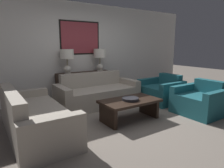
{
  "coord_description": "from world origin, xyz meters",
  "views": [
    {
      "loc": [
        -2.41,
        -2.94,
        1.51
      ],
      "look_at": [
        0.01,
        0.71,
        0.65
      ],
      "focal_mm": 32.0,
      "sensor_mm": 36.0,
      "label": 1
    }
  ],
  "objects_px": {
    "console_table": "(85,86)",
    "couch_by_back_wall": "(97,94)",
    "couch_by_side": "(34,119)",
    "table_lamp_left": "(67,57)",
    "coffee_table": "(130,105)",
    "armchair_near_camera": "(200,102)",
    "armchair_near_back_wall": "(162,92)",
    "table_lamp_right": "(100,56)",
    "decorative_bowl": "(130,99)"
  },
  "relations": [
    {
      "from": "console_table",
      "to": "couch_by_back_wall",
      "type": "xyz_separation_m",
      "value": [
        0.0,
        -0.71,
        -0.1
      ]
    },
    {
      "from": "couch_by_side",
      "to": "table_lamp_left",
      "type": "bearing_deg",
      "value": 52.35
    },
    {
      "from": "coffee_table",
      "to": "armchair_near_camera",
      "type": "height_order",
      "value": "armchair_near_camera"
    },
    {
      "from": "couch_by_side",
      "to": "armchair_near_camera",
      "type": "relative_size",
      "value": 2.18
    },
    {
      "from": "console_table",
      "to": "coffee_table",
      "type": "distance_m",
      "value": 1.98
    },
    {
      "from": "table_lamp_left",
      "to": "armchair_near_back_wall",
      "type": "bearing_deg",
      "value": -34.35
    },
    {
      "from": "armchair_near_camera",
      "to": "table_lamp_right",
      "type": "bearing_deg",
      "value": 113.01
    },
    {
      "from": "armchair_near_back_wall",
      "to": "couch_by_side",
      "type": "bearing_deg",
      "value": -176.58
    },
    {
      "from": "console_table",
      "to": "table_lamp_right",
      "type": "xyz_separation_m",
      "value": [
        0.5,
        -0.0,
        0.82
      ]
    },
    {
      "from": "table_lamp_right",
      "to": "armchair_near_camera",
      "type": "height_order",
      "value": "table_lamp_right"
    },
    {
      "from": "couch_by_back_wall",
      "to": "armchair_near_back_wall",
      "type": "height_order",
      "value": "couch_by_back_wall"
    },
    {
      "from": "couch_by_side",
      "to": "decorative_bowl",
      "type": "height_order",
      "value": "couch_by_side"
    },
    {
      "from": "table_lamp_right",
      "to": "couch_by_side",
      "type": "distance_m",
      "value": 2.9
    },
    {
      "from": "table_lamp_left",
      "to": "decorative_bowl",
      "type": "bearing_deg",
      "value": -75.47
    },
    {
      "from": "coffee_table",
      "to": "console_table",
      "type": "bearing_deg",
      "value": 91.17
    },
    {
      "from": "couch_by_side",
      "to": "decorative_bowl",
      "type": "relative_size",
      "value": 6.16
    },
    {
      "from": "armchair_near_camera",
      "to": "armchair_near_back_wall",
      "type": "bearing_deg",
      "value": 90.0
    },
    {
      "from": "console_table",
      "to": "armchair_near_camera",
      "type": "bearing_deg",
      "value": -58.19
    },
    {
      "from": "console_table",
      "to": "armchair_near_back_wall",
      "type": "distance_m",
      "value": 2.12
    },
    {
      "from": "table_lamp_left",
      "to": "coffee_table",
      "type": "height_order",
      "value": "table_lamp_left"
    },
    {
      "from": "decorative_bowl",
      "to": "couch_by_back_wall",
      "type": "bearing_deg",
      "value": 91.08
    },
    {
      "from": "couch_by_back_wall",
      "to": "coffee_table",
      "type": "xyz_separation_m",
      "value": [
        0.04,
        -1.27,
        0.03
      ]
    },
    {
      "from": "console_table",
      "to": "table_lamp_right",
      "type": "bearing_deg",
      "value": -0.0
    },
    {
      "from": "couch_by_back_wall",
      "to": "couch_by_side",
      "type": "relative_size",
      "value": 1.0
    },
    {
      "from": "decorative_bowl",
      "to": "armchair_near_camera",
      "type": "distance_m",
      "value": 1.64
    },
    {
      "from": "table_lamp_left",
      "to": "coffee_table",
      "type": "distance_m",
      "value": 2.23
    },
    {
      "from": "table_lamp_left",
      "to": "couch_by_side",
      "type": "distance_m",
      "value": 2.23
    },
    {
      "from": "couch_by_back_wall",
      "to": "armchair_near_camera",
      "type": "xyz_separation_m",
      "value": [
        1.57,
        -1.83,
        -0.01
      ]
    },
    {
      "from": "armchair_near_camera",
      "to": "console_table",
      "type": "bearing_deg",
      "value": 121.81
    },
    {
      "from": "console_table",
      "to": "table_lamp_left",
      "type": "height_order",
      "value": "table_lamp_left"
    },
    {
      "from": "couch_by_side",
      "to": "coffee_table",
      "type": "bearing_deg",
      "value": -11.53
    },
    {
      "from": "armchair_near_camera",
      "to": "couch_by_back_wall",
      "type": "bearing_deg",
      "value": 130.72
    },
    {
      "from": "table_lamp_left",
      "to": "armchair_near_camera",
      "type": "bearing_deg",
      "value": -50.8
    },
    {
      "from": "console_table",
      "to": "decorative_bowl",
      "type": "relative_size",
      "value": 4.69
    },
    {
      "from": "armchair_near_back_wall",
      "to": "table_lamp_right",
      "type": "bearing_deg",
      "value": 127.31
    },
    {
      "from": "coffee_table",
      "to": "armchair_near_camera",
      "type": "xyz_separation_m",
      "value": [
        1.53,
        -0.56,
        -0.04
      ]
    },
    {
      "from": "table_lamp_left",
      "to": "decorative_bowl",
      "type": "xyz_separation_m",
      "value": [
        0.52,
        -2.01,
        -0.75
      ]
    },
    {
      "from": "table_lamp_right",
      "to": "decorative_bowl",
      "type": "bearing_deg",
      "value": -103.2
    },
    {
      "from": "table_lamp_left",
      "to": "armchair_near_camera",
      "type": "height_order",
      "value": "table_lamp_left"
    },
    {
      "from": "couch_by_side",
      "to": "coffee_table",
      "type": "height_order",
      "value": "couch_by_side"
    },
    {
      "from": "console_table",
      "to": "couch_by_side",
      "type": "xyz_separation_m",
      "value": [
        -1.74,
        -1.61,
        -0.1
      ]
    },
    {
      "from": "table_lamp_left",
      "to": "decorative_bowl",
      "type": "relative_size",
      "value": 1.9
    },
    {
      "from": "table_lamp_left",
      "to": "coffee_table",
      "type": "relative_size",
      "value": 0.54
    },
    {
      "from": "table_lamp_right",
      "to": "couch_by_back_wall",
      "type": "distance_m",
      "value": 1.26
    },
    {
      "from": "table_lamp_left",
      "to": "armchair_near_camera",
      "type": "xyz_separation_m",
      "value": [
        2.07,
        -2.54,
        -0.93
      ]
    },
    {
      "from": "coffee_table",
      "to": "decorative_bowl",
      "type": "relative_size",
      "value": 3.56
    },
    {
      "from": "table_lamp_left",
      "to": "armchair_near_back_wall",
      "type": "height_order",
      "value": "table_lamp_left"
    },
    {
      "from": "table_lamp_right",
      "to": "coffee_table",
      "type": "bearing_deg",
      "value": -102.98
    },
    {
      "from": "console_table",
      "to": "decorative_bowl",
      "type": "bearing_deg",
      "value": -89.3
    },
    {
      "from": "console_table",
      "to": "decorative_bowl",
      "type": "height_order",
      "value": "console_table"
    }
  ]
}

